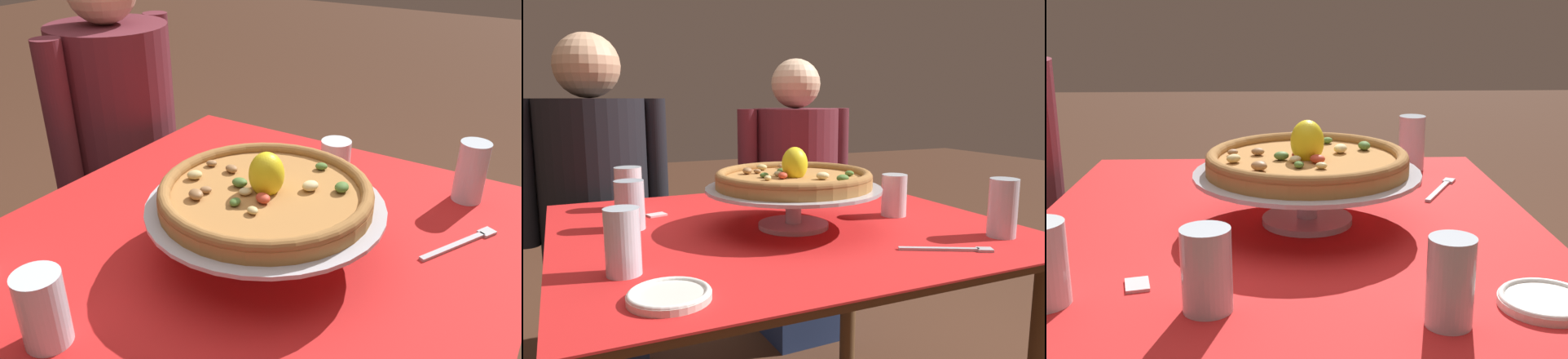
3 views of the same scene
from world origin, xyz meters
The scene contains 9 objects.
dining_table centered at (0.00, 0.00, 0.61)m, with size 1.11×0.99×0.71m.
pizza_stand centered at (0.02, -0.04, 0.79)m, with size 0.44×0.44×0.10m.
pizza centered at (0.02, -0.04, 0.84)m, with size 0.39×0.39×0.10m.
water_glass_side_left centered at (-0.36, 0.11, 0.77)m, with size 0.07×0.07×0.12m.
water_glass_front_right centered at (0.42, -0.32, 0.77)m, with size 0.07×0.07×0.14m.
water_glass_side_right centered at (0.32, -0.04, 0.76)m, with size 0.07×0.07×0.11m.
dinner_fork centered at (0.24, -0.36, 0.72)m, with size 0.18×0.11×0.01m.
sugar_packet centered at (-0.28, 0.23, 0.72)m, with size 0.05×0.04×0.01m, color beige.
diner_right centered at (0.40, 0.74, 0.59)m, with size 0.52×0.37×1.20m.
Camera 1 is at (-0.71, -0.48, 1.30)m, focal length 36.80 mm.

